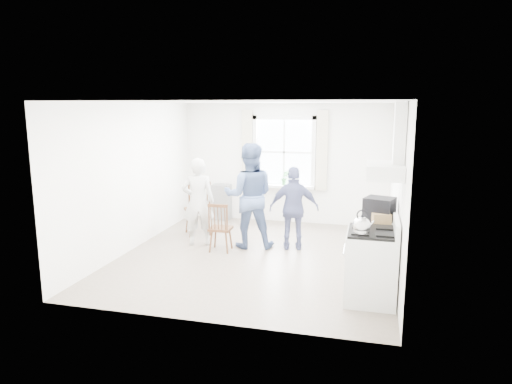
% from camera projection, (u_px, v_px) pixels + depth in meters
% --- Properties ---
extents(room_shell, '(4.62, 5.12, 2.64)m').
position_uv_depth(room_shell, '(256.00, 182.00, 7.58)').
color(room_shell, gray).
rests_on(room_shell, ground).
extents(window_assembly, '(1.88, 0.24, 1.70)m').
position_uv_depth(window_assembly, '(284.00, 156.00, 9.88)').
color(window_assembly, white).
rests_on(window_assembly, room_shell).
extents(range_hood, '(0.45, 0.76, 0.94)m').
position_uv_depth(range_hood, '(390.00, 158.00, 5.68)').
color(range_hood, white).
rests_on(range_hood, room_shell).
extents(shelf_unit, '(0.40, 0.30, 0.80)m').
position_uv_depth(shelf_unit, '(221.00, 202.00, 10.31)').
color(shelf_unit, gray).
rests_on(shelf_unit, ground).
extents(gas_stove, '(0.68, 0.76, 1.12)m').
position_uv_depth(gas_stove, '(371.00, 265.00, 5.98)').
color(gas_stove, silver).
rests_on(gas_stove, ground).
extents(kettle, '(0.22, 0.22, 0.32)m').
position_uv_depth(kettle, '(362.00, 226.00, 5.73)').
color(kettle, silver).
rests_on(kettle, gas_stove).
extents(low_cabinet, '(0.50, 0.55, 0.90)m').
position_uv_depth(low_cabinet, '(376.00, 252.00, 6.64)').
color(low_cabinet, white).
rests_on(low_cabinet, ground).
extents(stereo_stack, '(0.48, 0.46, 0.35)m').
position_uv_depth(stereo_stack, '(379.00, 210.00, 6.54)').
color(stereo_stack, black).
rests_on(stereo_stack, low_cabinet).
extents(cardboard_box, '(0.28, 0.23, 0.16)m').
position_uv_depth(cardboard_box, '(381.00, 219.00, 6.38)').
color(cardboard_box, '#99794A').
rests_on(cardboard_box, low_cabinet).
extents(windsor_chair_a, '(0.64, 0.63, 1.10)m').
position_uv_depth(windsor_chair_a, '(199.00, 202.00, 8.95)').
color(windsor_chair_a, '#492A17').
rests_on(windsor_chair_a, ground).
extents(windsor_chair_b, '(0.39, 0.38, 0.89)m').
position_uv_depth(windsor_chair_b, '(219.00, 222.00, 7.94)').
color(windsor_chair_b, '#492A17').
rests_on(windsor_chair_b, ground).
extents(person_left, '(0.75, 0.75, 1.62)m').
position_uv_depth(person_left, '(198.00, 202.00, 8.33)').
color(person_left, silver).
rests_on(person_left, ground).
extents(person_mid, '(1.11, 1.11, 1.89)m').
position_uv_depth(person_mid, '(249.00, 196.00, 8.20)').
color(person_mid, '#4B608C').
rests_on(person_mid, ground).
extents(person_right, '(1.02, 1.02, 1.49)m').
position_uv_depth(person_right, '(294.00, 208.00, 8.09)').
color(person_right, navy).
rests_on(person_right, ground).
extents(potted_plant, '(0.21, 0.21, 0.31)m').
position_uv_depth(potted_plant, '(285.00, 178.00, 9.87)').
color(potted_plant, '#2E6932').
rests_on(potted_plant, window_assembly).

